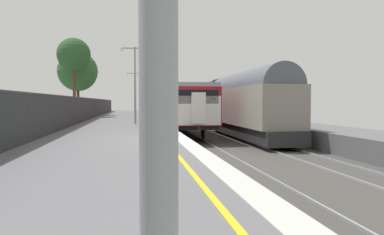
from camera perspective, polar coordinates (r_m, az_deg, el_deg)
The scene contains 10 objects.
ground at distance 15.17m, azimuth 7.06°, elevation -5.59°, with size 17.40×110.00×1.21m.
commuter_train_at_platform at distance 41.25m, azimuth -4.06°, elevation 2.10°, with size 2.83×41.76×3.81m.
freight_train_adjacent_track at distance 31.86m, azimuth 4.77°, elevation 2.39°, with size 2.60×28.05×4.55m.
signal_gantry at distance 37.48m, azimuth -5.79°, elevation 4.50°, with size 1.10×0.24×4.56m.
speed_limit_sign at distance 34.87m, azimuth -6.17°, elevation 2.44°, with size 0.59×0.08×2.36m.
platform_lamp_mid at distance 25.16m, azimuth -8.98°, elevation 6.13°, with size 2.00×0.20×5.28m.
platform_lamp_far at distance 48.97m, azimuth -9.06°, elevation 4.42°, with size 2.00×0.20×5.46m.
platform_back_fence at distance 14.94m, azimuth -24.22°, elevation 0.21°, with size 0.07×99.00×1.88m.
background_tree_left at distance 44.65m, azimuth -17.52°, elevation 6.82°, with size 4.62×4.62×7.43m.
background_tree_centre at distance 40.11m, azimuth -18.30°, elevation 9.23°, with size 3.44×3.44×8.19m.
Camera 1 is at (-1.56, -14.42, 1.50)m, focal length 33.80 mm.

